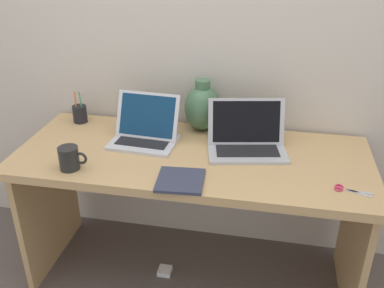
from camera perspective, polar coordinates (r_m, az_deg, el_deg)
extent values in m
plane|color=#564C47|center=(2.44, 0.00, -16.67)|extent=(6.00, 6.00, 0.00)
cube|color=beige|center=(2.19, 1.95, 14.26)|extent=(4.40, 0.04, 2.40)
cube|color=tan|center=(2.01, 0.00, -1.78)|extent=(1.64, 0.68, 0.04)
cube|color=tan|center=(2.45, -18.34, -7.53)|extent=(0.03, 0.57, 0.69)
cube|color=tan|center=(2.23, 20.54, -11.83)|extent=(0.03, 0.57, 0.69)
cube|color=silver|center=(2.10, -6.40, 0.23)|extent=(0.33, 0.25, 0.01)
cube|color=black|center=(2.10, -6.41, 0.45)|extent=(0.26, 0.15, 0.00)
cube|color=silver|center=(2.11, -5.91, 3.74)|extent=(0.32, 0.12, 0.21)
cube|color=navy|center=(2.11, -5.91, 3.74)|extent=(0.28, 0.11, 0.19)
cube|color=#B2B2B7|center=(2.02, 7.27, -0.99)|extent=(0.40, 0.30, 0.01)
cube|color=black|center=(2.02, 7.28, -0.76)|extent=(0.31, 0.19, 0.00)
cube|color=#B2B2B7|center=(2.05, 7.18, 2.94)|extent=(0.36, 0.14, 0.22)
cube|color=black|center=(2.05, 7.18, 2.94)|extent=(0.32, 0.12, 0.19)
ellipsoid|color=#47704C|center=(2.20, 1.39, 4.76)|extent=(0.18, 0.18, 0.23)
cylinder|color=#47704C|center=(2.15, 1.43, 7.90)|extent=(0.08, 0.08, 0.04)
cube|color=#33384C|center=(1.79, -1.46, -4.83)|extent=(0.21, 0.21, 0.01)
cylinder|color=black|center=(1.93, -15.94, -1.81)|extent=(0.09, 0.09, 0.10)
torus|color=black|center=(1.91, -14.46, -1.84)|extent=(0.06, 0.01, 0.06)
cylinder|color=black|center=(2.39, -14.58, 3.86)|extent=(0.07, 0.07, 0.09)
cylinder|color=#4CA566|center=(2.36, -14.43, 5.04)|extent=(0.01, 0.02, 0.15)
cylinder|color=orange|center=(2.37, -15.08, 5.00)|extent=(0.02, 0.03, 0.14)
cube|color=#B7B7BC|center=(1.84, 21.23, -5.95)|extent=(0.10, 0.02, 0.00)
cube|color=#B7B7BC|center=(1.84, 21.20, -6.09)|extent=(0.10, 0.05, 0.00)
torus|color=#D83359|center=(1.83, 18.77, -5.62)|extent=(0.03, 0.03, 0.01)
torus|color=#D83359|center=(1.85, 18.86, -5.32)|extent=(0.03, 0.04, 0.01)
cube|color=white|center=(2.43, -3.61, -16.37)|extent=(0.07, 0.07, 0.03)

